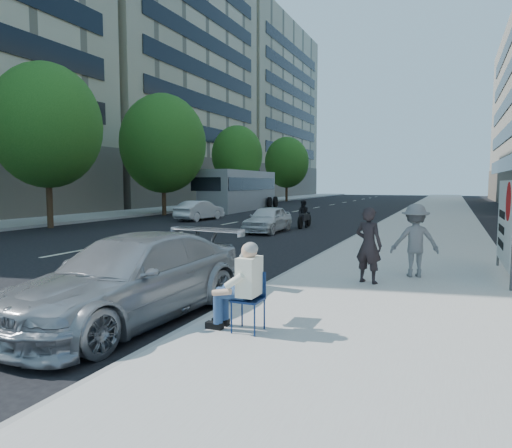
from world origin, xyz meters
The scene contains 18 objects.
ground centered at (0.00, 0.00, 0.00)m, with size 160.00×160.00×0.00m, color black.
near_sidewalk centered at (4.00, 20.00, 0.07)m, with size 5.00×120.00×0.15m, color #ABA7A0.
far_sidewalk centered at (-16.75, 20.00, 0.07)m, with size 4.50×120.00×0.15m, color #ABA7A0.
far_bldg_mid centered at (-30.00, 34.00, 17.00)m, with size 22.00×26.00×34.00m, color #BCB18D.
far_bldg_north centered at (-30.00, 62.00, 14.00)m, with size 22.00×28.00×28.00m, color #BCB18D.
tree_far_b centered at (-13.70, 8.00, 5.13)m, with size 5.40×5.40×8.24m.
tree_far_c centered at (-13.70, 18.00, 5.02)m, with size 6.00×6.00×8.47m.
tree_far_d centered at (-13.70, 30.00, 4.89)m, with size 4.80×4.80×7.65m.
tree_far_e centered at (-13.70, 44.00, 4.78)m, with size 5.40×5.40×7.89m.
seated_protester centered at (2.29, -3.17, 0.87)m, with size 0.83×1.11×1.31m.
jogger centered at (4.31, 1.84, 0.98)m, with size 1.08×0.62×1.67m, color slate.
pedestrian_woman centered at (3.45, 0.75, 0.97)m, with size 0.60×0.39×1.64m, color black.
protest_banner centered at (6.18, 2.64, 1.40)m, with size 0.08×3.06×2.20m.
parked_sedan centered at (0.17, -3.00, 0.71)m, with size 1.98×4.87×1.41m, color #9B9DA2.
white_sedan_near centered at (-2.78, 10.51, 0.61)m, with size 1.45×3.60×1.23m, color silver.
white_sedan_mid centered at (-9.22, 15.28, 0.60)m, with size 1.27×3.63×1.20m, color silver.
motorcycle centered at (-1.87, 13.23, 0.64)m, with size 0.71×2.04×1.42m.
bus centered at (-11.53, 26.17, 1.64)m, with size 3.50×12.22×3.30m.
Camera 1 is at (5.05, -9.08, 2.30)m, focal length 32.00 mm.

